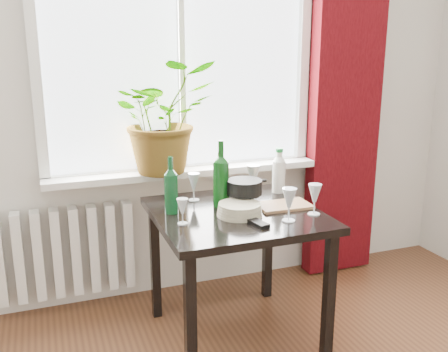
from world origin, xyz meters
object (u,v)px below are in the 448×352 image
object	(u,v)px
wine_bottle_left	(171,185)
wineglass_back_left	(194,187)
potted_plant	(164,117)
cleaning_bottle	(279,170)
bottle_amber	(220,175)
tv_remote	(255,222)
wineglass_front_right	(289,205)
wineglass_back_center	(253,180)
wineglass_front_left	(183,211)
plate_stack	(240,210)
fondue_pot	(244,193)
wineglass_far_right	(315,199)
cutting_board	(284,205)
radiator	(66,252)
table	(236,227)
wine_bottle_right	(221,173)

from	to	relation	value
wine_bottle_left	wineglass_back_left	xyz separation A→B (m)	(0.17, 0.16, -0.07)
wine_bottle_left	potted_plant	bearing A→B (deg)	80.05
wine_bottle_left	cleaning_bottle	bearing A→B (deg)	12.02
bottle_amber	tv_remote	distance (m)	0.47
cleaning_bottle	tv_remote	bearing A→B (deg)	-127.97
wineglass_front_right	wineglass_back_center	distance (m)	0.45
wineglass_back_center	wineglass_front_left	xyz separation A→B (m)	(-0.51, -0.31, -0.03)
plate_stack	fondue_pot	distance (m)	0.16
wineglass_front_right	tv_remote	size ratio (longest dim) A/B	0.97
wineglass_far_right	wineglass_front_left	xyz separation A→B (m)	(-0.68, 0.10, -0.02)
wineglass_front_left	cutting_board	world-z (taller)	wineglass_front_left
wineglass_front_right	wineglass_front_left	distance (m)	0.53
wine_bottle_left	wineglass_front_left	distance (m)	0.21
radiator	bottle_amber	distance (m)	1.06
radiator	table	world-z (taller)	table
potted_plant	wineglass_front_left	size ratio (longest dim) A/B	5.04
radiator	wine_bottle_left	size ratio (longest dim) A/B	2.65
wine_bottle_right	wineglass_back_left	xyz separation A→B (m)	(-0.11, 0.14, -0.10)
cleaning_bottle	wineglass_far_right	world-z (taller)	cleaning_bottle
radiator	fondue_pot	world-z (taller)	fondue_pot
wineglass_far_right	cutting_board	xyz separation A→B (m)	(-0.09, 0.17, -0.08)
bottle_amber	cleaning_bottle	bearing A→B (deg)	-0.73
wineglass_front_right	cutting_board	xyz separation A→B (m)	(0.08, 0.21, -0.08)
plate_stack	fondue_pot	size ratio (longest dim) A/B	1.07
wineglass_back_center	fondue_pot	bearing A→B (deg)	-127.11
radiator	wineglass_front_left	bearing A→B (deg)	-53.75
bottle_amber	fondue_pot	xyz separation A→B (m)	(0.07, -0.19, -0.06)
cleaning_bottle	tv_remote	world-z (taller)	cleaning_bottle
wine_bottle_right	potted_plant	bearing A→B (deg)	114.37
potted_plant	bottle_amber	distance (m)	0.49
potted_plant	wineglass_back_left	distance (m)	0.47
radiator	wineglass_back_center	size ratio (longest dim) A/B	4.18
potted_plant	cleaning_bottle	xyz separation A→B (m)	(0.61, -0.31, -0.31)
potted_plant	wineglass_front_right	world-z (taller)	potted_plant
radiator	wineglass_back_left	distance (m)	0.91
wineglass_front_right	wineglass_far_right	distance (m)	0.18
wineglass_far_right	tv_remote	xyz separation A→B (m)	(-0.34, -0.02, -0.07)
wineglass_back_left	cutting_board	world-z (taller)	wineglass_back_left
radiator	wineglass_back_center	xyz separation A→B (m)	(1.04, -0.41, 0.46)
plate_stack	cutting_board	distance (m)	0.28
fondue_pot	tv_remote	bearing A→B (deg)	-120.96
wineglass_far_right	wineglass_back_left	distance (m)	0.68
radiator	wineglass_back_left	bearing A→B (deg)	-28.48
wineglass_back_center	plate_stack	xyz separation A→B (m)	(-0.20, -0.29, -0.06)
wine_bottle_right	wineglass_back_left	bearing A→B (deg)	127.56
potted_plant	wineglass_far_right	xyz separation A→B (m)	(0.60, -0.74, -0.35)
potted_plant	wine_bottle_left	bearing A→B (deg)	-99.95
cleaning_bottle	cutting_board	distance (m)	0.31
cleaning_bottle	fondue_pot	distance (m)	0.35
potted_plant	fondue_pot	size ratio (longest dim) A/B	3.03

